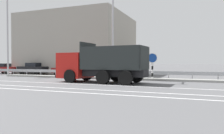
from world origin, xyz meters
The scene contains 15 objects.
ground_plane centered at (0.00, 0.00, 0.00)m, with size 320.00×320.00×0.00m, color #565659.
lane_strip_0 centered at (-0.46, -2.41, 0.00)m, with size 50.01×0.16×0.01m, color silver.
lane_strip_1 centered at (-0.46, -4.97, 0.00)m, with size 50.01×0.16×0.01m, color silver.
lane_strip_2 centered at (-0.46, -6.37, 0.00)m, with size 50.01×0.16×0.01m, color silver.
median_island centered at (0.00, 2.95, 0.09)m, with size 27.51×1.10×0.18m, color gray.
median_guardrail centered at (0.00, 4.07, 0.57)m, with size 50.01×0.09×0.78m.
dump_truck centered at (-1.42, -0.54, 1.22)m, with size 7.42×3.13×3.20m.
median_road_sign centered at (2.85, 2.95, 1.31)m, with size 0.84×0.16×2.41m.
street_lamp_0 centered at (-14.29, 3.00, 5.24)m, with size 0.70×1.92×9.56m.
street_lamp_1 centered at (-0.95, 2.90, 5.07)m, with size 0.70×1.99×9.22m.
parked_car_0 centered at (-18.73, 6.69, 0.73)m, with size 4.10×2.02×1.44m.
parked_car_1 centered at (-13.43, 6.56, 0.78)m, with size 4.49×2.11×1.54m.
parked_car_2 centered at (-8.20, 6.58, 0.69)m, with size 3.94×2.01×1.33m.
parked_car_3 centered at (-3.05, 6.67, 0.71)m, with size 4.89×2.16×1.36m.
background_building_0 centered at (-10.23, 12.93, 4.22)m, with size 14.55×12.35×8.44m, color gray.
Camera 1 is at (6.53, -16.43, 1.61)m, focal length 35.00 mm.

